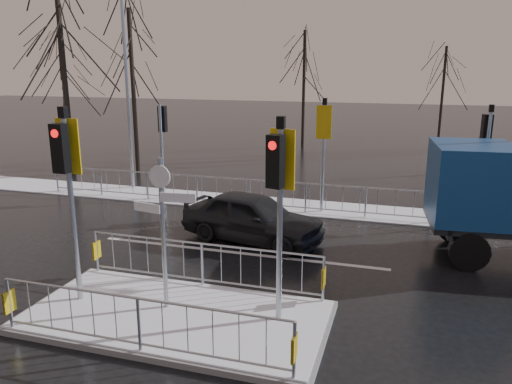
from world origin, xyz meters
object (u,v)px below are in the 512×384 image
(traffic_island, at_px, (175,302))
(flatbed_truck, at_px, (508,200))
(street_lamp_left, at_px, (128,76))
(car_far_lane, at_px, (253,217))

(traffic_island, distance_m, flatbed_truck, 8.75)
(flatbed_truck, xyz_separation_m, street_lamp_left, (-13.15, 4.03, 2.91))
(traffic_island, xyz_separation_m, car_far_lane, (0.10, 4.85, 0.31))
(car_far_lane, height_order, street_lamp_left, street_lamp_left)
(street_lamp_left, bearing_deg, car_far_lane, -35.47)
(traffic_island, relative_size, flatbed_truck, 0.91)
(car_far_lane, bearing_deg, flatbed_truck, -72.57)
(traffic_island, distance_m, street_lamp_left, 12.17)
(car_far_lane, relative_size, flatbed_truck, 0.63)
(car_far_lane, distance_m, flatbed_truck, 6.72)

